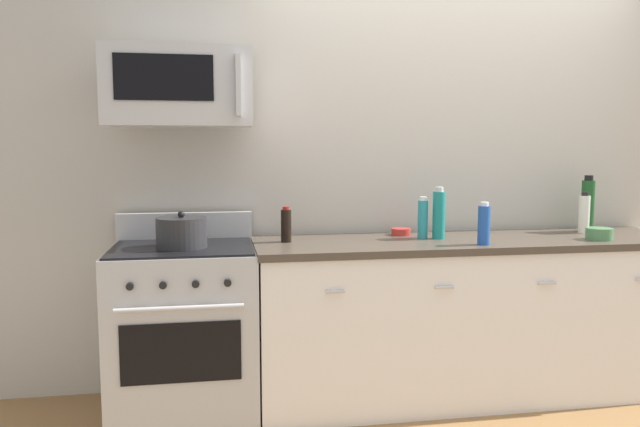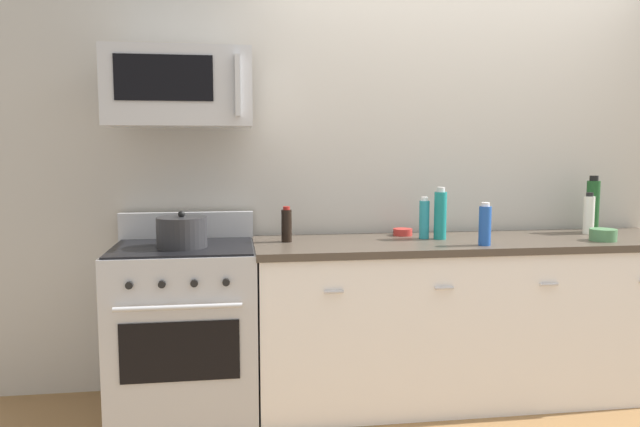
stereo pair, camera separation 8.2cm
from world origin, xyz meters
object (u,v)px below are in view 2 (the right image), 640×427
Objects in this scene: bottle_sparkling_teal at (440,215)px; stockpot at (182,232)px; bottle_dish_soap at (424,219)px; bowl_green_glaze at (603,234)px; bottle_soy_sauce_dark at (287,225)px; bowl_red_small at (403,232)px; bottle_vinegar_white at (589,214)px; range_oven at (185,328)px; bottle_wine_green at (593,205)px; bottle_soda_blue at (485,225)px; microwave at (180,88)px.

bottle_sparkling_teal is 1.44m from stockpot.
bottle_dish_soap is 1.00m from bowl_green_glaze.
bottle_soy_sauce_dark is 0.73m from bowl_red_small.
bottle_vinegar_white is 0.96× the size of stockpot.
range_oven is at bearing -174.19° from bottle_soy_sauce_dark.
bottle_wine_green is 1.11m from bottle_dish_soap.
bottle_soy_sauce_dark is at bearing 173.23° from bowl_green_glaze.
range_oven is at bearing -175.93° from bottle_wine_green.
bottle_sparkling_teal reaches higher than bottle_soda_blue.
bottle_soda_blue is at bearing -7.52° from range_oven.
range_oven is 7.30× the size of bowl_green_glaze.
bottle_soda_blue is at bearing -155.91° from bottle_wine_green.
bottle_dish_soap reaches higher than bottle_soy_sauce_dark.
bottle_dish_soap is at bearing 5.23° from stockpot.
bottle_dish_soap is 2.09× the size of bowl_red_small.
bowl_red_small is (-1.06, 0.36, -0.01)m from bowl_green_glaze.
bowl_red_small is at bearing 12.13° from bottle_soy_sauce_dark.
stockpot is (-0.00, -0.10, -0.75)m from microwave.
bottle_soy_sauce_dark is 1.07m from bottle_soda_blue.
bowl_green_glaze is (-0.07, -0.26, -0.08)m from bottle_vinegar_white.
bottle_soda_blue reaches higher than bottle_soy_sauce_dark.
stockpot is (0.00, -0.05, 0.53)m from range_oven.
bottle_wine_green is at bearing 67.35° from bowl_green_glaze.
bottle_soda_blue is 1.57× the size of bowl_green_glaze.
bottle_wine_green is (0.06, 0.06, 0.05)m from bottle_vinegar_white.
bottle_dish_soap is at bearing -177.76° from bottle_vinegar_white.
bowl_green_glaze is at bearing 4.58° from bottle_soda_blue.
microwave is 2.84× the size of stockpot.
bottle_dish_soap reaches higher than bowl_green_glaze.
bottle_soda_blue is (1.60, -0.26, -0.72)m from microwave.
bottle_soda_blue is 1.61m from stockpot.
bottle_vinegar_white is at bearing 2.66° from range_oven.
bowl_red_small is at bearing 134.34° from bottle_sparkling_teal.
microwave reaches higher than bottle_wine_green.
bottle_wine_green is 0.95m from bottle_soda_blue.
bottle_wine_green is at bearing -1.64° from bowl_red_small.
bowl_red_small is (-0.09, 0.14, -0.09)m from bottle_dish_soap.
bowl_green_glaze is at bearing -11.96° from bottle_sparkling_teal.
stockpot reaches higher than bowl_red_small.
bowl_red_small is (-0.33, 0.42, -0.09)m from bottle_soda_blue.
bottle_soda_blue is at bearing -51.69° from bowl_red_small.
bottle_soda_blue is (0.25, -0.28, -0.00)m from bottle_dish_soap.
bottle_soy_sauce_dark is 1.78m from bowl_green_glaze.
bowl_green_glaze is at bearing -18.87° from bowl_red_small.
bottle_vinegar_white is (2.40, 0.07, -0.71)m from microwave.
bowl_red_small is at bearing 128.31° from bottle_soda_blue.
bottle_vinegar_white reaches higher than bottle_dish_soap.
bottle_soy_sauce_dark is at bearing 11.16° from stockpot.
stockpot is (-0.56, -0.11, -0.01)m from bottle_soy_sauce_dark.
bottle_wine_green reaches higher than stockpot.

